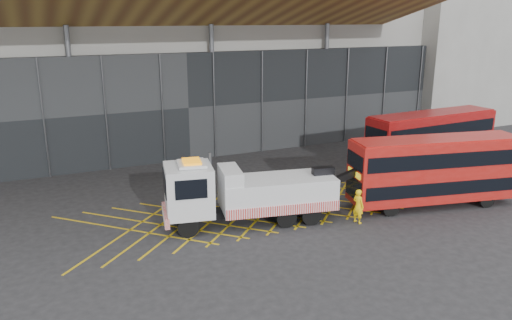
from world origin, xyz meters
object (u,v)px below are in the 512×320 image
recovery_truck (245,192)px  worker (358,206)px  bus_towed (435,168)px  bus_second (431,138)px

recovery_truck → worker: (5.44, -2.46, -0.78)m
recovery_truck → bus_towed: 11.09m
bus_towed → worker: 5.59m
recovery_truck → bus_second: size_ratio=1.04×
bus_towed → bus_second: size_ratio=0.99×
bus_towed → worker: (-5.43, -0.32, -1.29)m
recovery_truck → bus_towed: size_ratio=1.06×
bus_second → worker: bearing=-153.1°
bus_second → worker: 12.03m
recovery_truck → bus_towed: bearing=0.0°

